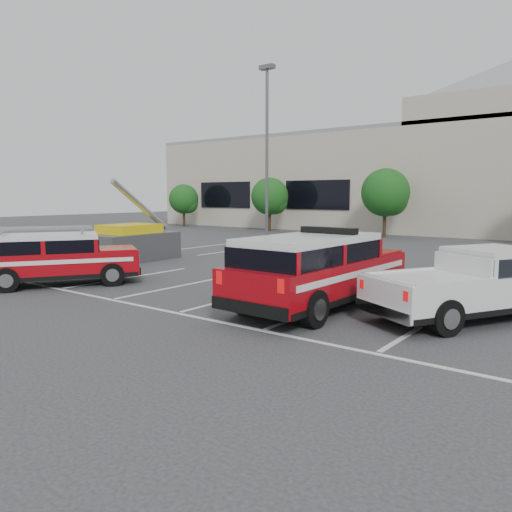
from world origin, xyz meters
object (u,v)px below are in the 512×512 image
(fire_chief_suv, at_px, (318,275))
(white_pickup, at_px, (478,291))
(tree_left, at_px, (271,198))
(utility_rig, at_px, (127,244))
(tree_mid_left, at_px, (387,194))
(tree_far_left, at_px, (185,200))
(convention_building, at_px, (498,173))
(light_pole_left, at_px, (267,156))
(ladder_suv, at_px, (58,262))

(fire_chief_suv, height_order, white_pickup, fire_chief_suv)
(tree_left, bearing_deg, utility_rig, -73.97)
(tree_mid_left, xyz_separation_m, fire_chief_suv, (7.43, -22.14, -2.17))
(tree_far_left, distance_m, white_pickup, 37.48)
(tree_far_left, height_order, utility_rig, tree_far_left)
(convention_building, xyz_separation_m, utility_rig, (-9.63, -28.82, -3.98))
(tree_left, height_order, white_pickup, tree_left)
(tree_left, bearing_deg, fire_chief_suv, -51.79)
(tree_far_left, distance_m, fire_chief_suv, 35.29)
(utility_rig, bearing_deg, fire_chief_suv, -17.90)
(tree_mid_left, relative_size, utility_rig, 1.07)
(convention_building, relative_size, fire_chief_suv, 9.86)
(tree_left, bearing_deg, tree_far_left, -180.00)
(tree_mid_left, bearing_deg, tree_far_left, -180.00)
(light_pole_left, relative_size, white_pickup, 1.76)
(tree_far_left, relative_size, fire_chief_suv, 0.66)
(tree_mid_left, xyz_separation_m, utility_rig, (-4.54, -19.00, -2.30))
(light_pole_left, xyz_separation_m, ladder_suv, (1.88, -14.41, -4.41))
(convention_building, xyz_separation_m, light_pole_left, (-8.18, -19.86, 0.47))
(tree_far_left, relative_size, tree_left, 0.90)
(tree_mid_left, relative_size, light_pole_left, 0.47)
(tree_left, relative_size, fire_chief_suv, 0.73)
(white_pickup, relative_size, utility_rig, 1.28)
(convention_building, height_order, fire_chief_suv, convention_building)
(tree_far_left, xyz_separation_m, fire_chief_suv, (27.43, -22.14, -1.63))
(fire_chief_suv, xyz_separation_m, utility_rig, (-11.97, 3.14, -0.13))
(fire_chief_suv, bearing_deg, light_pole_left, 132.38)
(convention_building, xyz_separation_m, white_pickup, (6.03, -30.63, -4.04))
(light_pole_left, height_order, white_pickup, light_pole_left)
(tree_left, xyz_separation_m, white_pickup, (21.12, -20.81, -2.09))
(tree_far_left, bearing_deg, tree_mid_left, 0.00)
(convention_building, xyz_separation_m, fire_chief_suv, (2.34, -31.96, -3.85))
(tree_left, height_order, tree_mid_left, tree_mid_left)
(tree_left, xyz_separation_m, light_pole_left, (6.91, -10.05, 2.41))
(fire_chief_suv, distance_m, utility_rig, 12.38)
(tree_far_left, relative_size, tree_mid_left, 0.82)
(light_pole_left, xyz_separation_m, fire_chief_suv, (10.52, -12.10, -4.32))
(fire_chief_suv, bearing_deg, convention_building, 95.55)
(tree_left, distance_m, light_pole_left, 12.43)
(convention_building, distance_m, ladder_suv, 35.07)
(convention_building, xyz_separation_m, tree_far_left, (-25.09, -9.82, -2.22))
(tree_far_left, xyz_separation_m, tree_mid_left, (20.00, 0.00, 0.54))
(fire_chief_suv, height_order, utility_rig, utility_rig)
(white_pickup, distance_m, utility_rig, 15.77)
(tree_left, height_order, utility_rig, tree_left)
(tree_mid_left, bearing_deg, light_pole_left, -107.10)
(white_pickup, bearing_deg, convention_building, 130.64)
(tree_left, distance_m, utility_rig, 19.87)
(tree_far_left, height_order, ladder_suv, tree_far_left)
(convention_building, xyz_separation_m, tree_mid_left, (-5.09, -9.82, -1.68))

